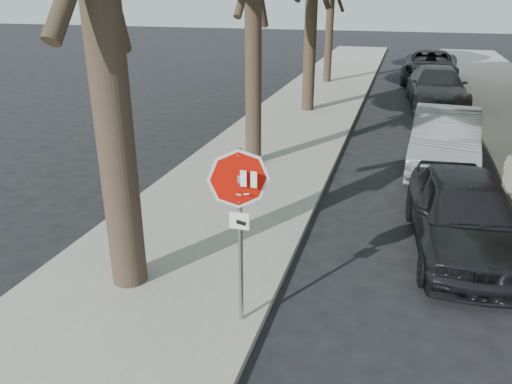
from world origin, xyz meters
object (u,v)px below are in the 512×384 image
(stop_sign, at_px, (239,205))
(car_d, at_px, (430,67))
(car_c, at_px, (437,87))
(car_a, at_px, (463,214))
(car_b, at_px, (444,140))

(stop_sign, distance_m, car_d, 23.15)
(stop_sign, height_order, car_c, stop_sign)
(stop_sign, xyz_separation_m, car_d, (3.21, 22.90, -1.12))
(stop_sign, relative_size, car_a, 0.59)
(car_a, relative_size, car_c, 0.81)
(car_c, height_order, car_d, car_d)
(stop_sign, distance_m, car_b, 8.97)
(car_b, height_order, car_d, car_d)
(car_c, bearing_deg, stop_sign, -105.37)
(car_a, bearing_deg, car_c, 84.98)
(car_a, height_order, car_c, car_c)
(car_c, xyz_separation_m, car_d, (-0.09, 6.03, 0.04))
(stop_sign, relative_size, car_d, 0.44)
(stop_sign, xyz_separation_m, car_c, (3.30, 16.87, -1.15))
(car_c, relative_size, car_d, 0.92)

